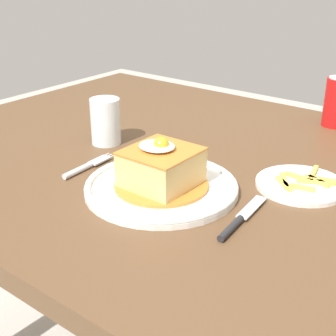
# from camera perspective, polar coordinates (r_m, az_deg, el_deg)

# --- Properties ---
(dining_table) EXTENTS (1.28, 0.98, 0.75)m
(dining_table) POSITION_cam_1_polar(r_m,az_deg,el_deg) (1.12, 1.51, -3.32)
(dining_table) COLOR brown
(dining_table) RESTS_ON ground_plane
(main_plate) EXTENTS (0.28, 0.28, 0.02)m
(main_plate) POSITION_cam_1_polar(r_m,az_deg,el_deg) (0.91, -0.77, -2.18)
(main_plate) COLOR white
(main_plate) RESTS_ON dining_table
(sandwich_meal) EXTENTS (0.17, 0.17, 0.10)m
(sandwich_meal) POSITION_cam_1_polar(r_m,az_deg,el_deg) (0.90, -0.81, -0.05)
(sandwich_meal) COLOR orange
(sandwich_meal) RESTS_ON main_plate
(fork) EXTENTS (0.02, 0.14, 0.01)m
(fork) POSITION_cam_1_polar(r_m,az_deg,el_deg) (1.01, -9.59, 0.10)
(fork) COLOR silver
(fork) RESTS_ON dining_table
(knife) EXTENTS (0.03, 0.17, 0.01)m
(knife) POSITION_cam_1_polar(r_m,az_deg,el_deg) (0.81, 8.01, -6.20)
(knife) COLOR #262628
(knife) RESTS_ON dining_table
(drinking_glass) EXTENTS (0.07, 0.07, 0.10)m
(drinking_glass) POSITION_cam_1_polar(r_m,az_deg,el_deg) (1.14, -7.22, 5.03)
(drinking_glass) COLOR silver
(drinking_glass) RESTS_ON dining_table
(side_plate_fries) EXTENTS (0.17, 0.17, 0.02)m
(side_plate_fries) POSITION_cam_1_polar(r_m,az_deg,el_deg) (0.96, 15.17, -1.83)
(side_plate_fries) COLOR white
(side_plate_fries) RESTS_ON dining_table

